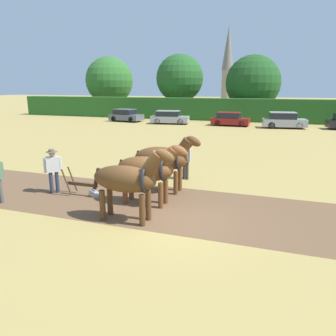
# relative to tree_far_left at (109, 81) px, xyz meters

# --- Properties ---
(ground_plane) EXTENTS (240.00, 240.00, 0.00)m
(ground_plane) POSITION_rel_tree_far_left_xyz_m (22.13, -36.84, -4.84)
(ground_plane) COLOR #A88E4C
(plowed_furrow_strip) EXTENTS (32.48, 4.37, 0.01)m
(plowed_furrow_strip) POSITION_rel_tree_far_left_xyz_m (16.09, -35.67, -4.84)
(plowed_furrow_strip) COLOR brown
(plowed_furrow_strip) RESTS_ON ground
(hedgerow) EXTENTS (63.81, 1.76, 2.64)m
(hedgerow) POSITION_rel_tree_far_left_xyz_m (22.13, -5.96, -3.52)
(hedgerow) COLOR #286023
(hedgerow) RESTS_ON ground
(tree_far_left) EXTENTS (7.14, 7.14, 8.42)m
(tree_far_left) POSITION_rel_tree_far_left_xyz_m (0.00, 0.00, 0.00)
(tree_far_left) COLOR #4C3823
(tree_far_left) RESTS_ON ground
(tree_left) EXTENTS (6.42, 6.42, 8.30)m
(tree_left) POSITION_rel_tree_far_left_xyz_m (11.70, -1.60, 0.24)
(tree_left) COLOR #423323
(tree_left) RESTS_ON ground
(tree_center_left) EXTENTS (6.95, 6.95, 7.93)m
(tree_center_left) POSITION_rel_tree_far_left_xyz_m (21.46, -1.52, -0.39)
(tree_center_left) COLOR #423323
(tree_center_left) RESTS_ON ground
(church_spire) EXTENTS (2.62, 2.62, 16.99)m
(church_spire) POSITION_rel_tree_far_left_xyz_m (12.87, 30.99, 4.05)
(church_spire) COLOR gray
(church_spire) RESTS_ON ground
(draft_horse_lead_left) EXTENTS (2.77, 0.87, 2.40)m
(draft_horse_lead_left) POSITION_rel_tree_far_left_xyz_m (21.08, -37.25, -3.51)
(draft_horse_lead_left) COLOR #513319
(draft_horse_lead_left) RESTS_ON ground
(draft_horse_lead_right) EXTENTS (2.72, 0.91, 2.26)m
(draft_horse_lead_right) POSITION_rel_tree_far_left_xyz_m (21.07, -35.68, -3.57)
(draft_horse_lead_right) COLOR brown
(draft_horse_lead_right) RESTS_ON ground
(draft_horse_trail_left) EXTENTS (2.83, 0.96, 2.33)m
(draft_horse_trail_left) POSITION_rel_tree_far_left_xyz_m (21.08, -34.11, -3.53)
(draft_horse_trail_left) COLOR brown
(draft_horse_trail_left) RESTS_ON ground
(plow) EXTENTS (1.54, 0.46, 1.13)m
(plow) POSITION_rel_tree_far_left_xyz_m (18.51, -35.67, -4.53)
(plow) COLOR #4C331E
(plow) RESTS_ON ground
(farmer_at_plow) EXTENTS (0.52, 0.48, 1.73)m
(farmer_at_plow) POSITION_rel_tree_far_left_xyz_m (17.14, -35.74, -3.82)
(farmer_at_plow) COLOR #28334C
(farmer_at_plow) RESTS_ON ground
(farmer_beside_team) EXTENTS (0.56, 0.45, 1.65)m
(farmer_beside_team) POSITION_rel_tree_far_left_xyz_m (21.42, -32.17, -3.88)
(farmer_beside_team) COLOR #38332D
(farmer_beside_team) RESTS_ON ground
(parked_car_far_left) EXTENTS (4.11, 2.36, 1.45)m
(parked_car_far_left) POSITION_rel_tree_far_left_xyz_m (7.91, -10.74, -4.14)
(parked_car_far_left) COLOR #565B66
(parked_car_far_left) RESTS_ON ground
(parked_car_left) EXTENTS (4.30, 2.29, 1.45)m
(parked_car_left) POSITION_rel_tree_far_left_xyz_m (13.60, -11.49, -4.14)
(parked_car_left) COLOR #9E9EA8
(parked_car_left) RESTS_ON ground
(parked_car_center_left) EXTENTS (3.93, 1.82, 1.41)m
(parked_car_center_left) POSITION_rel_tree_far_left_xyz_m (20.18, -11.08, -4.16)
(parked_car_center_left) COLOR maroon
(parked_car_center_left) RESTS_ON ground
(parked_car_center) EXTENTS (4.34, 2.38, 1.58)m
(parked_car_center) POSITION_rel_tree_far_left_xyz_m (25.50, -11.37, -4.08)
(parked_car_center) COLOR #9E9EA8
(parked_car_center) RESTS_ON ground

